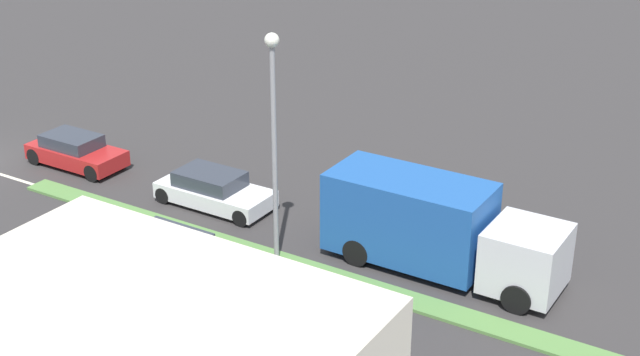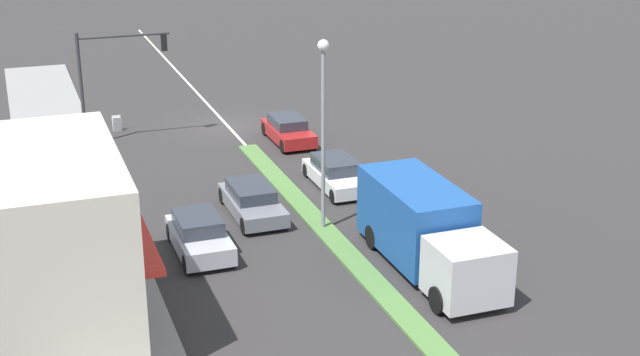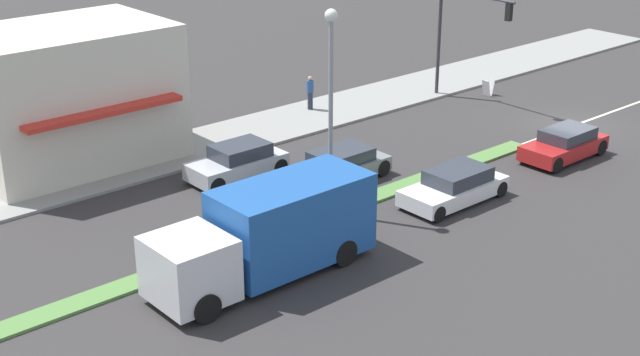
{
  "view_description": "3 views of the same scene",
  "coord_description": "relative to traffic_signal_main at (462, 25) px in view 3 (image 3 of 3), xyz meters",
  "views": [
    {
      "loc": [
        20.56,
        29.46,
        14.0
      ],
      "look_at": [
        -1.88,
        15.56,
        2.3
      ],
      "focal_mm": 50.0,
      "sensor_mm": 36.0,
      "label": 1
    },
    {
      "loc": [
        11.01,
        45.17,
        13.72
      ],
      "look_at": [
        0.15,
        15.14,
        2.16
      ],
      "focal_mm": 50.0,
      "sensor_mm": 36.0,
      "label": 2
    },
    {
      "loc": [
        -22.0,
        34.65,
        13.36
      ],
      "look_at": [
        -0.19,
        15.75,
        1.64
      ],
      "focal_mm": 50.0,
      "sensor_mm": 36.0,
      "label": 3
    }
  ],
  "objects": [
    {
      "name": "building_corner_store",
      "position": [
        4.84,
        18.6,
        -1.0
      ],
      "size": [
        6.34,
        8.14,
        5.55
      ],
      "color": "beige",
      "rests_on": "sidewalk_right"
    },
    {
      "name": "suv_grey",
      "position": [
        -3.92,
        11.68,
        -3.29
      ],
      "size": [
        1.82,
        4.37,
        1.25
      ],
      "color": "slate",
      "rests_on": "ground"
    },
    {
      "name": "warning_aframe_sign",
      "position": [
        -0.38,
        -1.93,
        -3.47
      ],
      "size": [
        0.45,
        0.53,
        0.84
      ],
      "color": "silver",
      "rests_on": "ground"
    },
    {
      "name": "van_white",
      "position": [
        -8.32,
        9.79,
        -3.29
      ],
      "size": [
        1.86,
        4.3,
        1.28
      ],
      "color": "silver",
      "rests_on": "ground"
    },
    {
      "name": "traffic_signal_main",
      "position": [
        0.0,
        0.0,
        0.0
      ],
      "size": [
        4.59,
        0.34,
        5.6
      ],
      "color": "#333338",
      "rests_on": "sidewalk_right"
    },
    {
      "name": "sedan_silver",
      "position": [
        -1.12,
        14.52,
        -3.23
      ],
      "size": [
        1.83,
        3.95,
        1.4
      ],
      "color": "#B7BABF",
      "rests_on": "ground"
    },
    {
      "name": "sidewalk_right",
      "position": [
        2.88,
        17.44,
        -3.84
      ],
      "size": [
        4.0,
        73.0,
        0.12
      ],
      "primitive_type": "cube",
      "color": "gray",
      "rests_on": "ground"
    },
    {
      "name": "lane_marking_center",
      "position": [
        -6.12,
        -1.06,
        -3.9
      ],
      "size": [
        0.16,
        60.0,
        0.01
      ],
      "primitive_type": "cube",
      "color": "beige",
      "rests_on": "ground"
    },
    {
      "name": "median_strip",
      "position": [
        -6.12,
        25.94,
        -3.85
      ],
      "size": [
        0.9,
        46.0,
        0.1
      ],
      "primitive_type": "cube",
      "color": "#568442",
      "rests_on": "ground"
    },
    {
      "name": "hatchback_red",
      "position": [
        -8.32,
        2.85,
        -3.27
      ],
      "size": [
        1.76,
        4.07,
        1.29
      ],
      "color": "#AD1E1E",
      "rests_on": "ground"
    },
    {
      "name": "ground_plane",
      "position": [
        -6.12,
        16.94,
        -3.9
      ],
      "size": [
        160.0,
        160.0,
        0.0
      ],
      "primitive_type": "plane",
      "color": "#333030"
    },
    {
      "name": "street_lamp",
      "position": [
        -6.12,
        14.03,
        0.88
      ],
      "size": [
        0.44,
        0.44,
        7.37
      ],
      "color": "gray",
      "rests_on": "median_strip"
    },
    {
      "name": "delivery_truck",
      "position": [
        -8.32,
        18.49,
        -2.43
      ],
      "size": [
        2.44,
        7.5,
        2.87
      ],
      "color": "silver",
      "rests_on": "ground"
    },
    {
      "name": "pedestrian",
      "position": [
        3.59,
        6.74,
        -2.91
      ],
      "size": [
        0.34,
        0.34,
        1.66
      ],
      "color": "#282D42",
      "rests_on": "sidewalk_right"
    }
  ]
}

